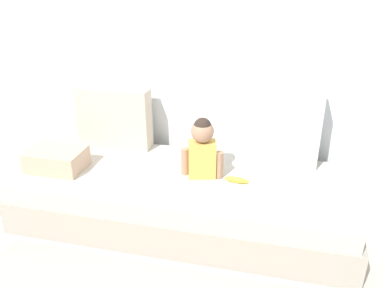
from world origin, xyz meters
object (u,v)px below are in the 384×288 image
at_px(couch, 183,198).
at_px(throw_pillow_left, 114,117).
at_px(throw_pillow_right, 283,126).
at_px(banana, 237,180).
at_px(folded_blanket, 56,159).
at_px(toddler, 202,147).

bearing_deg(couch, throw_pillow_left, 151.41).
bearing_deg(throw_pillow_left, throw_pillow_right, 0.00).
bearing_deg(couch, banana, -2.04).
relative_size(throw_pillow_left, banana, 3.47).
height_order(couch, banana, banana).
bearing_deg(banana, folded_blanket, -175.56).
relative_size(throw_pillow_right, toddler, 1.34).
bearing_deg(throw_pillow_right, folded_blanket, -163.27).
relative_size(throw_pillow_right, banana, 3.42).
distance_m(couch, throw_pillow_right, 0.89).
bearing_deg(folded_blanket, throw_pillow_left, 61.36).
bearing_deg(couch, toddler, 11.13).
height_order(throw_pillow_left, folded_blanket, throw_pillow_left).
xyz_separation_m(throw_pillow_left, banana, (1.04, -0.37, -0.22)).
distance_m(throw_pillow_left, throw_pillow_right, 1.32).
xyz_separation_m(toddler, folded_blanket, (-1.05, -0.14, -0.15)).
bearing_deg(folded_blanket, toddler, 7.64).
xyz_separation_m(throw_pillow_right, toddler, (-0.53, -0.33, -0.07)).
distance_m(throw_pillow_left, banana, 1.13).
distance_m(throw_pillow_left, toddler, 0.86).
distance_m(throw_pillow_right, toddler, 0.63).
height_order(throw_pillow_right, folded_blanket, throw_pillow_right).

